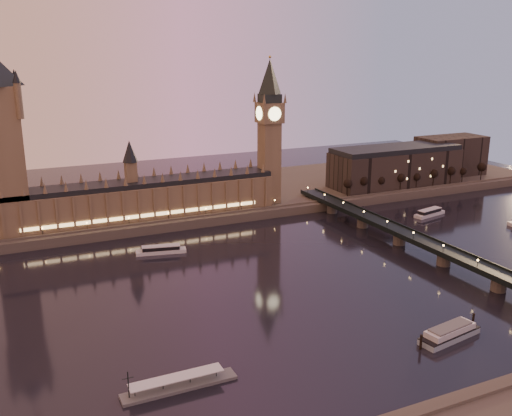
{
  "coord_description": "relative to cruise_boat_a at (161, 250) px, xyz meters",
  "views": [
    {
      "loc": [
        -124.37,
        -241.23,
        114.5
      ],
      "look_at": [
        3.61,
        35.0,
        29.17
      ],
      "focal_mm": 40.0,
      "sensor_mm": 36.0,
      "label": 1
    }
  ],
  "objects": [
    {
      "name": "victoria_tower",
      "position": [
        -76.47,
        56.59,
        63.76
      ],
      "size": [
        31.68,
        31.68,
        118.0
      ],
      "color": "brown",
      "rests_on": "ground"
    },
    {
      "name": "palace_of_westminster",
      "position": [
        3.41,
        56.58,
        19.68
      ],
      "size": [
        180.0,
        26.62,
        52.0
      ],
      "color": "brown",
      "rests_on": "ground"
    },
    {
      "name": "bare_tree_2",
      "position": [
        190.74,
        44.59,
        14.05
      ],
      "size": [
        6.63,
        6.63,
        13.48
      ],
      "color": "black",
      "rests_on": "ground"
    },
    {
      "name": "bare_tree_1",
      "position": [
        174.06,
        44.59,
        14.05
      ],
      "size": [
        6.63,
        6.63,
        13.48
      ],
      "color": "black",
      "rests_on": "ground"
    },
    {
      "name": "bare_tree_0",
      "position": [
        157.39,
        44.59,
        14.05
      ],
      "size": [
        6.63,
        6.63,
        13.48
      ],
      "color": "black",
      "rests_on": "ground"
    },
    {
      "name": "westminster_bridge",
      "position": [
        135.14,
        -64.41,
        3.49
      ],
      "size": [
        13.2,
        260.0,
        15.3
      ],
      "color": "black",
      "rests_on": "ground"
    },
    {
      "name": "far_embankment",
      "position": [
        73.53,
        100.59,
        0.97
      ],
      "size": [
        560.0,
        130.0,
        6.0
      ],
      "primitive_type": "cube",
      "color": "#423D35",
      "rests_on": "ground"
    },
    {
      "name": "cruise_boat_b",
      "position": [
        194.38,
        -5.08,
        0.16
      ],
      "size": [
        27.67,
        12.37,
        4.96
      ],
      "rotation": [
        0.0,
        0.0,
        0.22
      ],
      "color": "silver",
      "rests_on": "ground"
    },
    {
      "name": "bare_tree_4",
      "position": [
        224.08,
        44.59,
        14.05
      ],
      "size": [
        6.63,
        6.63,
        13.48
      ],
      "color": "black",
      "rests_on": "ground"
    },
    {
      "name": "big_ben",
      "position": [
        97.52,
        56.58,
        61.92
      ],
      "size": [
        17.68,
        17.68,
        104.0
      ],
      "color": "brown",
      "rests_on": "ground"
    },
    {
      "name": "pontoon_pier",
      "position": [
        -31.77,
        -135.67,
        -0.84
      ],
      "size": [
        41.18,
        6.86,
        10.98
      ],
      "color": "#595B5E",
      "rests_on": "ground"
    },
    {
      "name": "cruise_boat_a",
      "position": [
        0.0,
        0.0,
        0.0
      ],
      "size": [
        29.45,
        12.2,
        4.61
      ],
      "rotation": [
        0.0,
        0.0,
        -0.21
      ],
      "color": "silver",
      "rests_on": "ground"
    },
    {
      "name": "bare_tree_5",
      "position": [
        240.75,
        44.59,
        14.05
      ],
      "size": [
        6.63,
        6.63,
        13.48
      ],
      "color": "black",
      "rests_on": "ground"
    },
    {
      "name": "bare_tree_8",
      "position": [
        290.77,
        44.59,
        14.05
      ],
      "size": [
        6.63,
        6.63,
        13.48
      ],
      "color": "black",
      "rests_on": "ground"
    },
    {
      "name": "bare_tree_3",
      "position": [
        207.41,
        44.59,
        14.05
      ],
      "size": [
        6.63,
        6.63,
        13.48
      ],
      "color": "black",
      "rests_on": "ground"
    },
    {
      "name": "bare_tree_7",
      "position": [
        274.1,
        44.59,
        14.05
      ],
      "size": [
        6.63,
        6.63,
        13.48
      ],
      "color": "black",
      "rests_on": "ground"
    },
    {
      "name": "moored_barge",
      "position": [
        79.26,
        -148.3,
        0.61
      ],
      "size": [
        33.67,
        12.91,
        6.25
      ],
      "rotation": [
        0.0,
        0.0,
        0.16
      ],
      "color": "#8FA7B6",
      "rests_on": "ground"
    },
    {
      "name": "ground",
      "position": [
        43.53,
        -64.41,
        -2.03
      ],
      "size": [
        700.0,
        700.0,
        0.0
      ],
      "primitive_type": "plane",
      "color": "black",
      "rests_on": "ground"
    },
    {
      "name": "bare_tree_6",
      "position": [
        257.43,
        44.59,
        14.05
      ],
      "size": [
        6.63,
        6.63,
        13.48
      ],
      "color": "black",
      "rests_on": "ground"
    },
    {
      "name": "city_block",
      "position": [
        238.47,
        66.52,
        20.21
      ],
      "size": [
        155.0,
        45.0,
        34.0
      ],
      "color": "black",
      "rests_on": "ground"
    }
  ]
}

